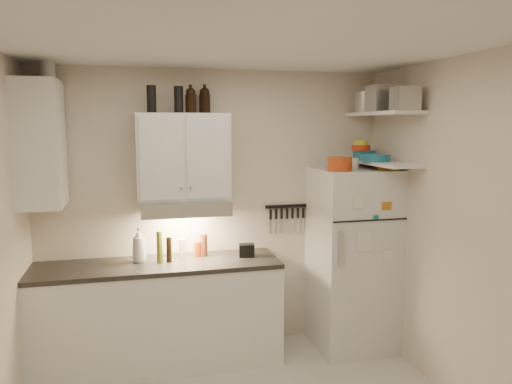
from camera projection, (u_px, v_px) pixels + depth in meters
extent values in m
cube|color=silver|center=(252.00, 40.00, 3.04)|extent=(3.20, 3.00, 0.02)
cube|color=beige|center=(214.00, 211.00, 4.67)|extent=(3.20, 0.02, 2.60)
cube|color=beige|center=(468.00, 236.00, 3.61)|extent=(0.02, 3.00, 2.60)
cube|color=white|center=(159.00, 316.00, 4.35)|extent=(2.10, 0.60, 0.88)
cube|color=#292723|center=(158.00, 265.00, 4.29)|extent=(2.10, 0.62, 0.04)
cube|color=white|center=(183.00, 157.00, 4.36)|extent=(0.80, 0.33, 0.75)
cube|color=white|center=(40.00, 144.00, 3.94)|extent=(0.33, 0.55, 1.00)
cube|color=silver|center=(185.00, 207.00, 4.35)|extent=(0.76, 0.46, 0.12)
cube|color=silver|center=(352.00, 259.00, 4.70)|extent=(0.70, 0.68, 1.70)
cube|color=white|center=(383.00, 114.00, 4.43)|extent=(0.30, 0.95, 0.03)
cube|color=white|center=(382.00, 163.00, 4.49)|extent=(0.30, 0.95, 0.03)
cube|color=black|center=(286.00, 206.00, 4.81)|extent=(0.42, 0.02, 0.03)
cylinder|color=#AD3914|center=(339.00, 164.00, 4.35)|extent=(0.27, 0.27, 0.13)
cube|color=#B67116|center=(387.00, 165.00, 4.48)|extent=(0.24, 0.27, 0.07)
cylinder|color=silver|center=(356.00, 164.00, 4.55)|extent=(0.06, 0.06, 0.10)
cylinder|color=silver|center=(369.00, 102.00, 4.62)|extent=(0.32, 0.32, 0.19)
cube|color=#AAAAAD|center=(382.00, 98.00, 4.34)|extent=(0.23, 0.21, 0.22)
cube|color=#AAAAAD|center=(405.00, 99.00, 4.05)|extent=(0.21, 0.21, 0.19)
cylinder|color=#186589|center=(364.00, 155.00, 4.72)|extent=(0.22, 0.22, 0.09)
cylinder|color=#BA3011|center=(361.00, 148.00, 4.67)|extent=(0.17, 0.17, 0.05)
cylinder|color=gold|center=(361.00, 143.00, 4.67)|extent=(0.13, 0.13, 0.04)
cylinder|color=#186589|center=(376.00, 158.00, 4.46)|extent=(0.31, 0.31, 0.06)
cylinder|color=black|center=(179.00, 100.00, 4.22)|extent=(0.09, 0.09, 0.22)
cylinder|color=black|center=(151.00, 99.00, 4.16)|extent=(0.09, 0.09, 0.23)
cylinder|color=silver|center=(48.00, 71.00, 3.97)|extent=(0.14, 0.14, 0.15)
imported|color=white|center=(139.00, 243.00, 4.30)|extent=(0.16, 0.16, 0.34)
cylinder|color=brown|center=(204.00, 245.00, 4.51)|extent=(0.08, 0.08, 0.20)
cylinder|color=#5F6719|center=(160.00, 247.00, 4.28)|extent=(0.07, 0.07, 0.28)
cylinder|color=black|center=(169.00, 250.00, 4.30)|extent=(0.06, 0.06, 0.22)
cylinder|color=silver|center=(183.00, 248.00, 4.45)|extent=(0.06, 0.06, 0.17)
cylinder|color=#AD3914|center=(198.00, 249.00, 4.51)|extent=(0.07, 0.07, 0.13)
cube|color=black|center=(247.00, 250.00, 4.49)|extent=(0.15, 0.12, 0.12)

